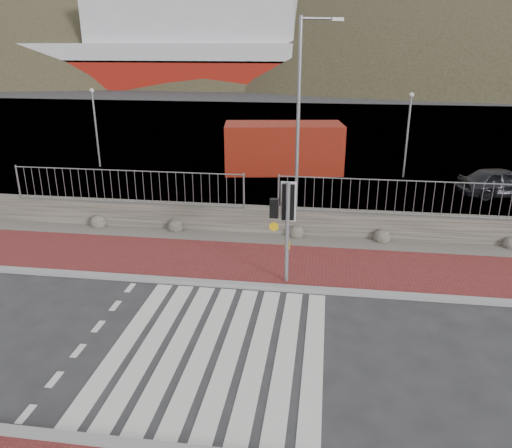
% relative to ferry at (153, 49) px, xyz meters
% --- Properties ---
extents(ground, '(220.00, 220.00, 0.00)m').
position_rel_ferry_xyz_m(ground, '(24.65, -67.90, -5.36)').
color(ground, '#28282B').
rests_on(ground, ground).
extents(sidewalk_far, '(40.00, 3.00, 0.08)m').
position_rel_ferry_xyz_m(sidewalk_far, '(24.65, -63.40, -5.32)').
color(sidewalk_far, maroon).
rests_on(sidewalk_far, ground).
extents(kerb_far, '(40.00, 0.25, 0.12)m').
position_rel_ferry_xyz_m(kerb_far, '(24.65, -64.90, -5.31)').
color(kerb_far, gray).
rests_on(kerb_far, ground).
extents(zebra_crossing, '(4.62, 5.60, 0.01)m').
position_rel_ferry_xyz_m(zebra_crossing, '(24.65, -67.90, -5.36)').
color(zebra_crossing, silver).
rests_on(zebra_crossing, ground).
extents(gravel_strip, '(40.00, 1.50, 0.06)m').
position_rel_ferry_xyz_m(gravel_strip, '(24.65, -61.40, -5.33)').
color(gravel_strip, '#59544C').
rests_on(gravel_strip, ground).
extents(stone_wall, '(40.00, 0.60, 0.90)m').
position_rel_ferry_xyz_m(stone_wall, '(24.65, -60.60, -4.91)').
color(stone_wall, '#464239').
rests_on(stone_wall, ground).
extents(railing, '(18.07, 0.07, 1.22)m').
position_rel_ferry_xyz_m(railing, '(24.65, -60.75, -3.54)').
color(railing, gray).
rests_on(railing, stone_wall).
extents(quay, '(120.00, 40.00, 0.50)m').
position_rel_ferry_xyz_m(quay, '(24.65, -40.00, -5.36)').
color(quay, '#4C4C4F').
rests_on(quay, ground).
extents(water, '(220.00, 50.00, 0.05)m').
position_rel_ferry_xyz_m(water, '(24.65, -5.00, -5.36)').
color(water, '#3F4C54').
rests_on(water, ground).
extents(ferry, '(50.00, 16.00, 20.00)m').
position_rel_ferry_xyz_m(ferry, '(0.00, 0.00, 0.00)').
color(ferry, maroon).
rests_on(ferry, ground).
extents(hills_backdrop, '(254.00, 90.00, 100.00)m').
position_rel_ferry_xyz_m(hills_backdrop, '(31.40, 20.00, -28.42)').
color(hills_backdrop, '#292D1B').
rests_on(hills_backdrop, ground).
extents(traffic_signal_far, '(0.69, 0.25, 2.92)m').
position_rel_ferry_xyz_m(traffic_signal_far, '(25.83, -64.49, -3.25)').
color(traffic_signal_far, gray).
rests_on(traffic_signal_far, ground).
extents(streetlight, '(1.43, 0.75, 7.16)m').
position_rel_ferry_xyz_m(streetlight, '(25.90, -59.75, -1.33)').
color(streetlight, gray).
rests_on(streetlight, ground).
extents(shipping_container, '(6.26, 3.37, 2.48)m').
position_rel_ferry_xyz_m(shipping_container, '(24.59, -51.64, -4.12)').
color(shipping_container, maroon).
rests_on(shipping_container, ground).
extents(car_a, '(3.92, 2.17, 1.26)m').
position_rel_ferry_xyz_m(car_a, '(34.43, -54.76, -4.73)').
color(car_a, black).
rests_on(car_a, ground).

